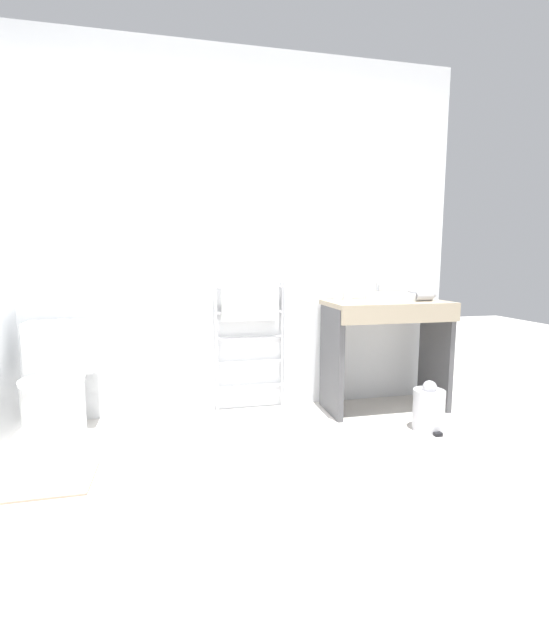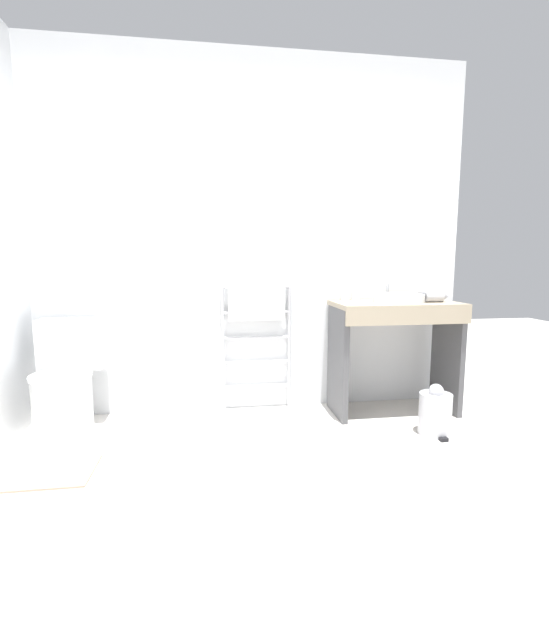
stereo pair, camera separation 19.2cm
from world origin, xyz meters
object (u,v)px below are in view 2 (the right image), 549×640
Objects in this scene: sink_basin at (399,298)px; cup_near_edge at (356,294)px; towel_radiator at (257,317)px; trash_bin at (435,412)px; hair_dryer at (434,296)px; toilet at (66,385)px; cup_near_wall at (345,294)px.

sink_basin is 3.63× the size of cup_near_edge.
towel_radiator is 1.05m from sink_basin.
towel_radiator is 1.40m from trash_bin.
hair_dryer is (1.28, -0.24, 0.16)m from towel_radiator.
toilet is at bearing -167.73° from towel_radiator.
trash_bin is at bearing -8.78° from toilet.
trash_bin is at bearing -55.71° from cup_near_wall.
cup_near_edge is at bearing -3.46° from towel_radiator.
cup_near_edge is (-0.26, 0.18, 0.02)m from sink_basin.
cup_near_wall is at bearing 124.29° from trash_bin.
cup_near_edge is (0.07, -0.02, -0.00)m from cup_near_wall.
toilet is at bearing -172.56° from cup_near_wall.
cup_near_wall is (-0.34, 0.20, 0.02)m from sink_basin.
towel_radiator is 9.86× the size of cup_near_edge.
cup_near_edge is 0.54× the size of hair_dryer.
hair_dryer is (0.60, -0.22, -0.01)m from cup_near_wall.
towel_radiator is 5.30× the size of hair_dryer.
hair_dryer is at bearing -19.78° from cup_near_wall.
toilet is at bearing -173.45° from cup_near_edge.
sink_basin is at bearing 101.88° from trash_bin.
towel_radiator is 1.31m from hair_dryer.
hair_dryer is (0.53, -0.19, -0.01)m from cup_near_edge.
toilet is 2.21× the size of trash_bin.
trash_bin is (0.35, -0.60, -0.74)m from cup_near_edge.
towel_radiator is at bearing 176.54° from cup_near_edge.
hair_dryer is 0.85m from trash_bin.
towel_radiator is at bearing 169.41° from hair_dryer.
trash_bin is at bearing -59.69° from cup_near_edge.
toilet is 1.37m from towel_radiator.
sink_basin is (2.31, 0.05, 0.54)m from toilet.
towel_radiator reaches higher than cup_near_edge.
towel_radiator reaches higher than trash_bin.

